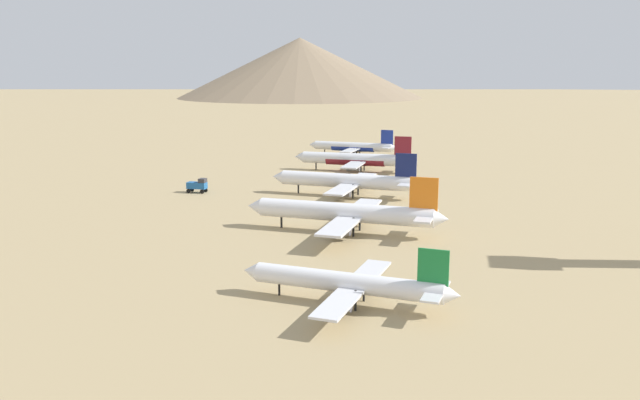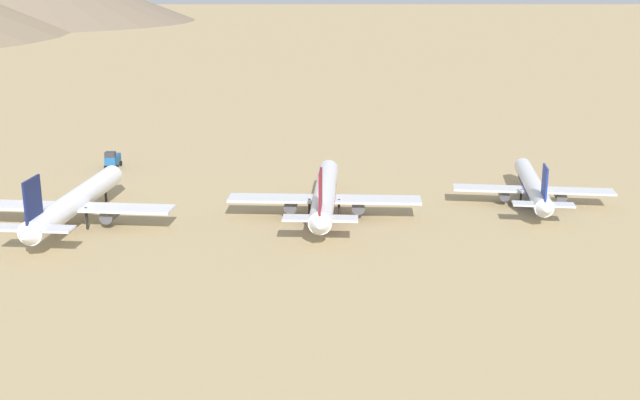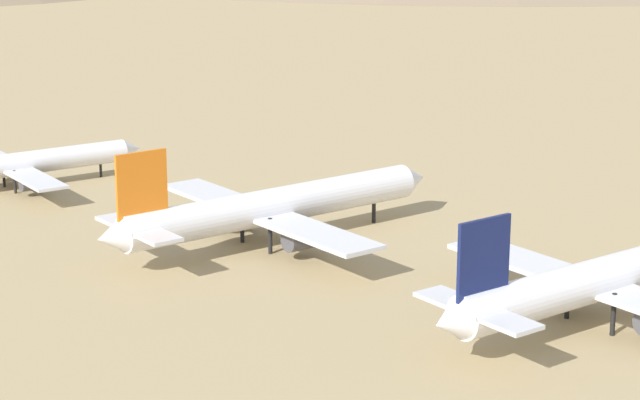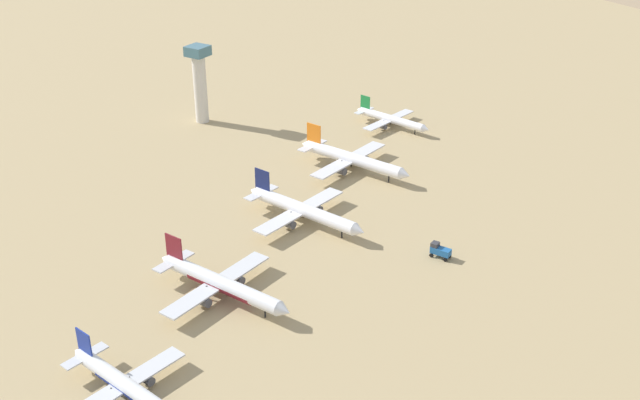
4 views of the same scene
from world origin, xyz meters
name	(u,v)px [view 2 (image 2 of 4)]	position (x,y,z in m)	size (l,w,h in m)	color
ground_plane	(81,226)	(0.00, 0.00, 0.00)	(1800.00, 1800.00, 0.00)	tan
parked_jet_0	(533,186)	(11.50, -78.67, 3.38)	(35.19, 28.74, 10.16)	silver
parked_jet_1	(325,195)	(4.67, -40.84, 3.91)	(40.74, 33.12, 11.74)	silver
parked_jet_2	(75,202)	(0.43, 0.68, 4.01)	(41.26, 33.64, 11.90)	white
service_truck	(112,159)	(40.76, 3.84, 2.08)	(5.27, 2.82, 3.90)	#1E5999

